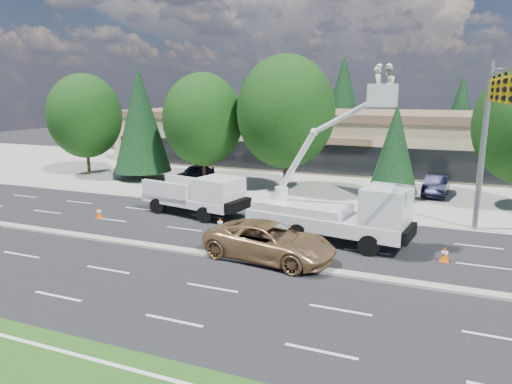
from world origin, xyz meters
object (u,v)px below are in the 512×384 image
at_px(utility_pickup, 199,199).
at_px(minivan, 270,241).
at_px(bucket_truck, 340,207).
at_px(signal_mast, 491,121).

relative_size(utility_pickup, minivan, 1.14).
relative_size(bucket_truck, minivan, 1.44).
distance_m(signal_mast, bucket_truck, 8.32).
xyz_separation_m(signal_mast, bucket_truck, (-6.55, -2.96, -4.19)).
bearing_deg(utility_pickup, signal_mast, 14.91).
height_order(signal_mast, minivan, signal_mast).
xyz_separation_m(signal_mast, utility_pickup, (-15.69, -0.94, -5.03)).
xyz_separation_m(bucket_truck, minivan, (-2.48, -3.48, -1.03)).
distance_m(utility_pickup, minivan, 8.64).
bearing_deg(bucket_truck, signal_mast, 33.10).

